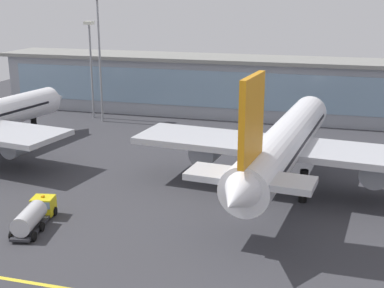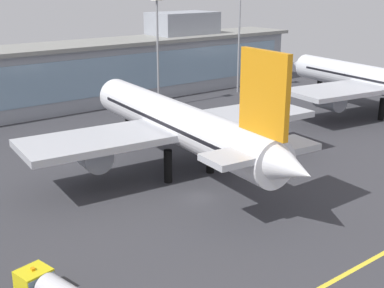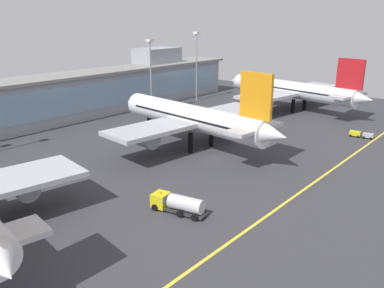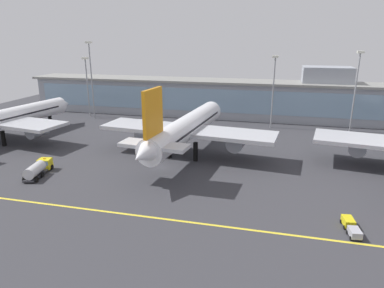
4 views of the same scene
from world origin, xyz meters
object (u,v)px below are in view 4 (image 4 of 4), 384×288
Objects in this scene: apron_light_mast_far_east at (87,77)px; apron_light_mast_east at (357,80)px; airliner_near_left at (3,119)px; apron_light_mast_west at (274,81)px; apron_light_mast_centre at (91,70)px; fuel_tanker_truck at (39,168)px; airliner_near_right at (186,128)px; baggage_tug_near at (351,227)px.

apron_light_mast_east is at bearing 0.08° from apron_light_mast_far_east.
airliner_near_left is 2.29× the size of apron_light_mast_west.
apron_light_mast_west reaches higher than airliner_near_left.
apron_light_mast_centre is at bearing -38.07° from apron_light_mast_far_east.
apron_light_mast_west is (46.52, 52.58, 13.36)m from fuel_tanker_truck.
airliner_near_left is 1.02× the size of airliner_near_right.
apron_light_mast_far_east reaches higher than airliner_near_right.
apron_light_mast_far_east reaches higher than fuel_tanker_truck.
apron_light_mast_east is at bearing -60.83° from airliner_near_left.
airliner_near_left is at bearing -106.79° from apron_light_mast_centre.
airliner_near_left is at bearing 96.69° from airliner_near_right.
airliner_near_left reaches higher than baggage_tug_near.
apron_light_mast_centre is (9.69, 32.10, 10.75)m from airliner_near_left.
airliner_near_right is at bearing -80.18° from airliner_near_left.
apron_light_mast_west reaches higher than baggage_tug_near.
fuel_tanker_truck is at bearing -118.25° from airliner_near_left.
airliner_near_left is at bearing 65.26° from baggage_tug_near.
apron_light_mast_west is at bearing -1.03° from apron_light_mast_far_east.
fuel_tanker_truck is 1.63× the size of baggage_tug_near.
apron_light_mast_east reaches higher than fuel_tanker_truck.
airliner_near_left is 5.53× the size of fuel_tanker_truck.
airliner_near_right is 2.25× the size of apron_light_mast_west.
airliner_near_left is 101.96m from apron_light_mast_east.
apron_light_mast_east is 1.14× the size of apron_light_mast_far_east.
apron_light_mast_west is 0.94× the size of apron_light_mast_east.
airliner_near_right is 33.93m from fuel_tanker_truck.
apron_light_mast_centre is 1.10× the size of apron_light_mast_east.
apron_light_mast_centre reaches higher than apron_light_mast_east.
airliner_near_right is 55.91m from apron_light_mast_east.
baggage_tug_near is at bearing -38.18° from apron_light_mast_far_east.
apron_light_mast_east reaches higher than baggage_tug_near.
baggage_tug_near is 64.60m from apron_light_mast_east.
baggage_tug_near is at bearing -108.83° from fuel_tanker_truck.
apron_light_mast_east is at bearing -45.76° from airliner_near_right.
airliner_near_left is 36.20m from apron_light_mast_far_east.
apron_light_mast_centre reaches higher than airliner_near_left.
fuel_tanker_truck is at bearing 131.81° from airliner_near_right.
airliner_near_right reaches higher than airliner_near_left.
apron_light_mast_centre reaches higher than baggage_tug_near.
apron_light_mast_centre is at bearing -7.74° from airliner_near_left.
apron_light_mast_far_east is at bearing -179.92° from apron_light_mast_east.
airliner_near_right is 2.40× the size of apron_light_mast_far_east.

